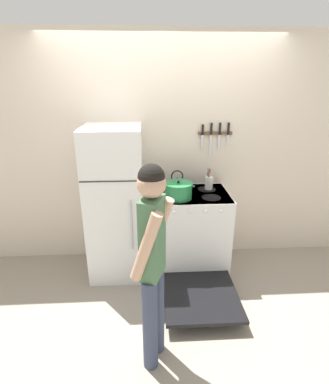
{
  "coord_description": "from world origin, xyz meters",
  "views": [
    {
      "loc": [
        -0.18,
        -3.29,
        2.06
      ],
      "look_at": [
        -0.02,
        -0.46,
        0.99
      ],
      "focal_mm": 28.0,
      "sensor_mm": 36.0,
      "label": 1
    }
  ],
  "objects_px": {
    "refrigerator": "(116,204)",
    "dutch_oven_pot": "(178,190)",
    "person": "(153,259)",
    "stove_range": "(192,233)",
    "utensil_jar": "(209,182)",
    "tea_kettle": "(177,184)"
  },
  "relations": [
    {
      "from": "stove_range",
      "to": "person",
      "type": "height_order",
      "value": "person"
    },
    {
      "from": "refrigerator",
      "to": "dutch_oven_pot",
      "type": "height_order",
      "value": "refrigerator"
    },
    {
      "from": "dutch_oven_pot",
      "to": "tea_kettle",
      "type": "height_order",
      "value": "tea_kettle"
    },
    {
      "from": "refrigerator",
      "to": "stove_range",
      "type": "relative_size",
      "value": 1.2
    },
    {
      "from": "refrigerator",
      "to": "dutch_oven_pot",
      "type": "relative_size",
      "value": 4.91
    },
    {
      "from": "refrigerator",
      "to": "stove_range",
      "type": "height_order",
      "value": "refrigerator"
    },
    {
      "from": "refrigerator",
      "to": "dutch_oven_pot",
      "type": "xyz_separation_m",
      "value": [
        0.66,
        -0.12,
        0.18
      ]
    },
    {
      "from": "dutch_oven_pot",
      "to": "person",
      "type": "bearing_deg",
      "value": -104.72
    },
    {
      "from": "refrigerator",
      "to": "person",
      "type": "height_order",
      "value": "refrigerator"
    },
    {
      "from": "person",
      "to": "utensil_jar",
      "type": "bearing_deg",
      "value": -5.13
    },
    {
      "from": "stove_range",
      "to": "utensil_jar",
      "type": "bearing_deg",
      "value": 41.49
    },
    {
      "from": "dutch_oven_pot",
      "to": "utensil_jar",
      "type": "xyz_separation_m",
      "value": [
        0.37,
        0.26,
        -0.01
      ]
    },
    {
      "from": "tea_kettle",
      "to": "utensil_jar",
      "type": "height_order",
      "value": "utensil_jar"
    },
    {
      "from": "utensil_jar",
      "to": "refrigerator",
      "type": "bearing_deg",
      "value": -172.37
    },
    {
      "from": "utensil_jar",
      "to": "person",
      "type": "bearing_deg",
      "value": -115.88
    },
    {
      "from": "dutch_oven_pot",
      "to": "person",
      "type": "height_order",
      "value": "person"
    },
    {
      "from": "dutch_oven_pot",
      "to": "utensil_jar",
      "type": "distance_m",
      "value": 0.45
    },
    {
      "from": "tea_kettle",
      "to": "refrigerator",
      "type": "bearing_deg",
      "value": -168.99
    },
    {
      "from": "stove_range",
      "to": "person",
      "type": "distance_m",
      "value": 1.34
    },
    {
      "from": "tea_kettle",
      "to": "utensil_jar",
      "type": "relative_size",
      "value": 0.95
    },
    {
      "from": "stove_range",
      "to": "person",
      "type": "xyz_separation_m",
      "value": [
        -0.46,
        -1.17,
        0.45
      ]
    },
    {
      "from": "stove_range",
      "to": "utensil_jar",
      "type": "xyz_separation_m",
      "value": [
        0.19,
        0.17,
        0.54
      ]
    }
  ]
}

